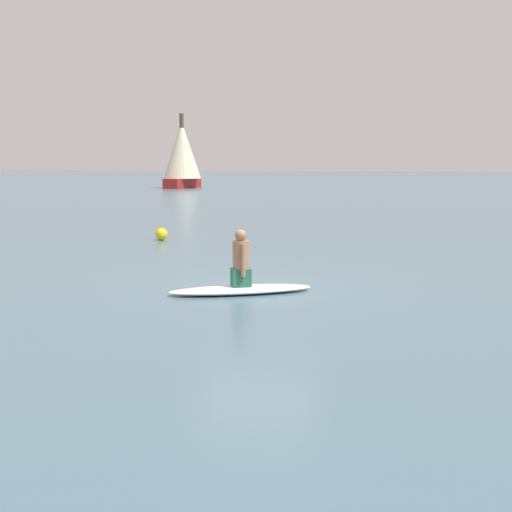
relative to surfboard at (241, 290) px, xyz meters
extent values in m
plane|color=slate|center=(-0.70, 0.10, -0.07)|extent=(400.00, 400.00, 0.00)
ellipsoid|color=white|center=(0.00, 0.00, 0.00)|extent=(1.95, 2.67, 0.14)
cube|color=#26664C|center=(0.00, 0.00, 0.23)|extent=(0.42, 0.44, 0.32)
cylinder|color=#9E7051|center=(0.00, 0.00, 0.64)|extent=(0.41, 0.41, 0.54)
sphere|color=#9E7051|center=(0.00, 0.00, 1.01)|extent=(0.22, 0.22, 0.22)
cylinder|color=#9E7051|center=(0.16, 0.09, 0.57)|extent=(0.12, 0.12, 0.60)
cylinder|color=#9E7051|center=(-0.16, -0.09, 0.57)|extent=(0.12, 0.12, 0.60)
cube|color=maroon|center=(-49.23, -22.11, 0.40)|extent=(5.36, 1.96, 0.95)
cylinder|color=#4C4238|center=(-49.23, -22.11, 4.02)|extent=(0.42, 0.42, 6.28)
cone|color=beige|center=(-49.23, -22.11, 3.64)|extent=(3.94, 3.94, 5.52)
sphere|color=yellow|center=(-7.42, -5.04, 0.13)|extent=(0.39, 0.39, 0.39)
camera|label=1|loc=(11.44, 3.74, 2.31)|focal=46.42mm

